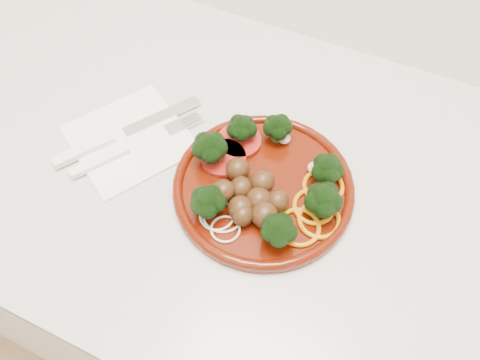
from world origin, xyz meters
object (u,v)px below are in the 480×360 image
at_px(fork, 116,154).
at_px(napkin, 130,139).
at_px(knife, 110,139).
at_px(plate, 263,183).

bearing_deg(fork, napkin, 33.31).
bearing_deg(napkin, knife, -145.41).
relative_size(plate, napkin, 1.57).
bearing_deg(knife, napkin, -22.66).
height_order(plate, napkin, plate).
xyz_separation_m(napkin, knife, (-0.02, -0.02, 0.01)).
height_order(napkin, fork, fork).
relative_size(napkin, fork, 0.86).
distance_m(plate, napkin, 0.21).
height_order(plate, fork, plate).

